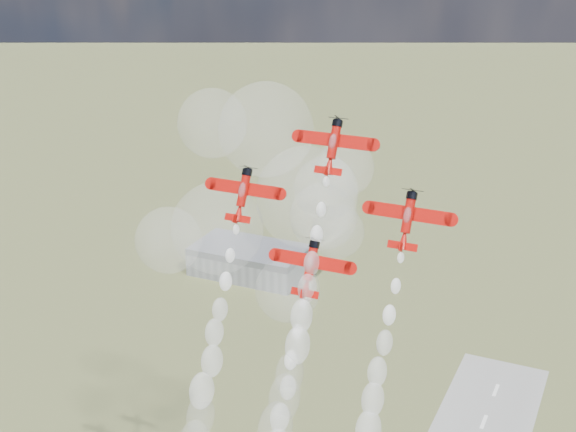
# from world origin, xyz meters

# --- Properties ---
(hangar) EXTENTS (50.00, 28.00, 13.00)m
(hangar) POSITION_xyz_m (-120.00, 180.00, 6.50)
(hangar) COLOR gray
(hangar) RESTS_ON ground
(plane_lead) EXTENTS (13.11, 6.68, 8.64)m
(plane_lead) POSITION_xyz_m (-12.47, 2.97, 118.30)
(plane_lead) COLOR red
(plane_lead) RESTS_ON ground
(plane_left) EXTENTS (13.11, 6.68, 8.64)m
(plane_left) POSITION_xyz_m (-26.70, -1.59, 109.44)
(plane_left) COLOR red
(plane_left) RESTS_ON ground
(plane_right) EXTENTS (13.11, 6.68, 8.64)m
(plane_right) POSITION_xyz_m (1.75, -1.59, 109.44)
(plane_right) COLOR red
(plane_right) RESTS_ON ground
(plane_slot) EXTENTS (13.11, 6.68, 8.64)m
(plane_slot) POSITION_xyz_m (-12.47, -6.14, 100.59)
(plane_slot) COLOR red
(plane_slot) RESTS_ON ground
(smoke_trail_lead) EXTENTS (5.40, 21.32, 38.53)m
(smoke_trail_lead) POSITION_xyz_m (-12.68, -13.99, 84.91)
(smoke_trail_lead) COLOR white
(smoke_trail_lead) RESTS_ON plane_lead
(smoke_trail_left) EXTENTS (5.18, 21.17, 39.00)m
(smoke_trail_left) POSITION_xyz_m (-26.67, -18.73, 75.60)
(smoke_trail_left) COLOR white
(smoke_trail_left) RESTS_ON plane_left
(drifted_smoke_cloud) EXTENTS (57.12, 32.19, 53.82)m
(drifted_smoke_cloud) POSITION_xyz_m (-36.44, 27.20, 98.41)
(drifted_smoke_cloud) COLOR white
(drifted_smoke_cloud) RESTS_ON ground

